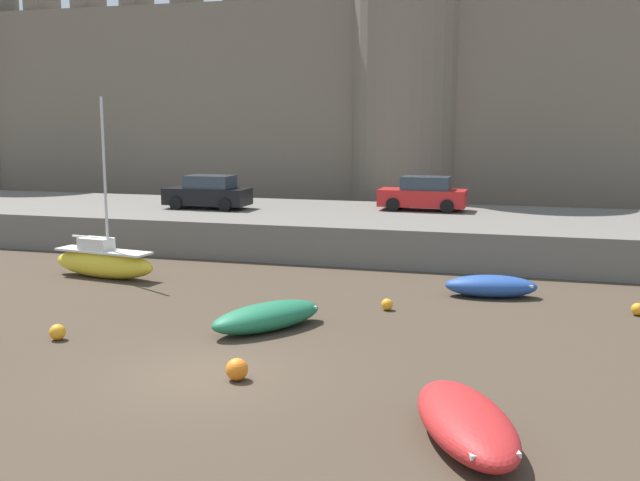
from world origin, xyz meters
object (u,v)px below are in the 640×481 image
mooring_buoy_near_channel (638,309)px  car_quay_east (423,194)px  rowboat_foreground_right (466,421)px  car_quay_centre_west (208,193)px  rowboat_foreground_centre (267,316)px  sailboat_midflat_right (103,261)px  mooring_buoy_off_centre (387,304)px  rowboat_midflat_centre (491,286)px  mooring_buoy_near_shore (57,332)px  mooring_buoy_mid_mud (237,369)px

mooring_buoy_near_channel → car_quay_east: size_ratio=0.09×
rowboat_foreground_right → car_quay_centre_west: 24.67m
rowboat_foreground_right → rowboat_foreground_centre: bearing=135.2°
sailboat_midflat_right → mooring_buoy_off_centre: bearing=-9.5°
mooring_buoy_near_channel → mooring_buoy_off_centre: mooring_buoy_near_channel is taller
sailboat_midflat_right → rowboat_midflat_centre: bearing=3.5°
mooring_buoy_near_shore → car_quay_centre_west: (-3.06, 16.54, 2.15)m
mooring_buoy_mid_mud → mooring_buoy_near_shore: mooring_buoy_mid_mud is taller
mooring_buoy_off_centre → car_quay_east: size_ratio=0.09×
rowboat_foreground_right → mooring_buoy_mid_mud: rowboat_foreground_right is taller
sailboat_midflat_right → car_quay_east: size_ratio=1.63×
mooring_buoy_mid_mud → car_quay_centre_west: bearing=116.2°
mooring_buoy_near_channel → car_quay_east: car_quay_east is taller
sailboat_midflat_right → mooring_buoy_near_shore: (3.24, -7.46, -0.42)m
rowboat_foreground_centre → mooring_buoy_near_channel: (10.26, 4.59, -0.21)m
rowboat_midflat_centre → mooring_buoy_off_centre: (-3.01, -2.72, -0.20)m
rowboat_midflat_centre → mooring_buoy_near_channel: bearing=-15.7°
mooring_buoy_mid_mud → mooring_buoy_off_centre: 7.50m
sailboat_midflat_right → car_quay_east: bearing=47.4°
sailboat_midflat_right → mooring_buoy_mid_mud: (9.09, -9.06, -0.38)m
rowboat_midflat_centre → mooring_buoy_near_shore: (-10.93, -8.32, -0.17)m
mooring_buoy_off_centre → mooring_buoy_mid_mud: bearing=-106.1°
mooring_buoy_near_shore → car_quay_east: size_ratio=0.11×
sailboat_midflat_right → mooring_buoy_near_shore: bearing=-66.5°
mooring_buoy_near_channel → rowboat_midflat_centre: bearing=164.3°
rowboat_foreground_centre → rowboat_midflat_centre: rowboat_foreground_centre is taller
mooring_buoy_near_channel → car_quay_centre_west: size_ratio=0.09×
rowboat_foreground_right → mooring_buoy_near_channel: 11.42m
sailboat_midflat_right → car_quay_east: (10.35, 11.26, 1.73)m
rowboat_foreground_right → mooring_buoy_near_channel: rowboat_foreground_right is taller
mooring_buoy_near_shore → car_quay_centre_west: size_ratio=0.11×
car_quay_centre_west → car_quay_east: 10.40m
mooring_buoy_mid_mud → mooring_buoy_off_centre: size_ratio=1.40×
mooring_buoy_mid_mud → car_quay_centre_west: car_quay_centre_west is taller
mooring_buoy_near_shore → rowboat_foreground_centre: bearing=26.0°
mooring_buoy_near_shore → mooring_buoy_mid_mud: bearing=-15.3°
rowboat_foreground_right → mooring_buoy_off_centre: rowboat_foreground_right is taller
rowboat_foreground_centre → car_quay_east: size_ratio=0.91×
mooring_buoy_off_centre → mooring_buoy_near_shore: bearing=-144.8°
rowboat_foreground_centre → mooring_buoy_off_centre: size_ratio=10.15×
mooring_buoy_near_channel → mooring_buoy_mid_mud: size_ratio=0.75×
rowboat_foreground_centre → mooring_buoy_near_channel: size_ratio=9.70×
sailboat_midflat_right → car_quay_centre_west: size_ratio=1.63×
rowboat_foreground_right → sailboat_midflat_right: bearing=142.6°
mooring_buoy_mid_mud → mooring_buoy_near_shore: 6.07m
mooring_buoy_mid_mud → rowboat_foreground_right: bearing=-20.0°
rowboat_foreground_right → mooring_buoy_off_centre: bearing=109.5°
rowboat_foreground_right → rowboat_midflat_centre: 11.86m
mooring_buoy_near_shore → car_quay_centre_west: 16.96m
mooring_buoy_off_centre → mooring_buoy_near_channel: bearing=11.3°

